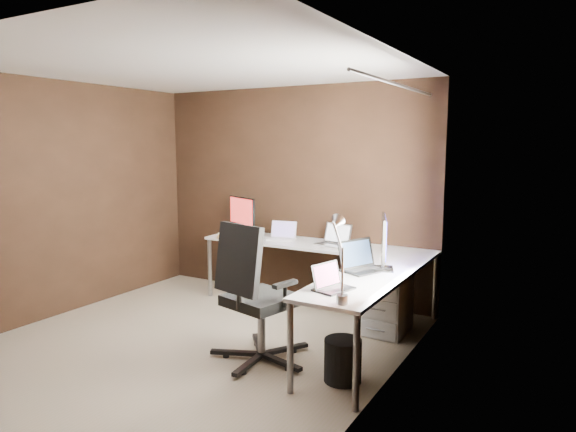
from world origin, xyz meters
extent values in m
cube|color=gray|center=(0.00, 0.00, 0.00)|extent=(3.60, 3.60, 0.00)
cube|color=white|center=(0.00, 0.00, 2.50)|extent=(3.60, 3.60, 0.00)
cube|color=black|center=(0.00, 1.80, 1.25)|extent=(3.60, 0.00, 2.50)
cube|color=black|center=(-1.80, 0.00, 1.25)|extent=(0.00, 3.60, 2.50)
cube|color=black|center=(1.80, 0.00, 1.25)|extent=(0.00, 3.60, 2.50)
cube|color=white|center=(1.79, 0.35, 1.45)|extent=(0.00, 1.00, 1.30)
cube|color=#C75417|center=(1.75, -0.38, 1.25)|extent=(0.01, 0.35, 2.00)
cube|color=#C75417|center=(1.75, 1.07, 1.25)|extent=(0.01, 0.35, 2.00)
cylinder|color=slate|center=(1.75, 0.35, 2.28)|extent=(0.02, 1.90, 0.02)
cube|color=white|center=(0.48, 1.50, 0.71)|extent=(2.65, 0.60, 0.03)
cube|color=white|center=(1.50, 0.38, 0.71)|extent=(0.60, 1.65, 0.03)
cylinder|color=slate|center=(-0.81, 1.24, 0.35)|extent=(0.05, 0.05, 0.70)
cylinder|color=slate|center=(-0.81, 1.76, 0.35)|extent=(0.05, 0.05, 0.70)
cylinder|color=slate|center=(1.24, -0.41, 0.35)|extent=(0.05, 0.05, 0.70)
cylinder|color=slate|center=(1.76, -0.41, 0.35)|extent=(0.05, 0.05, 0.70)
cylinder|color=slate|center=(1.76, 1.76, 0.35)|extent=(0.05, 0.05, 0.70)
cube|color=white|center=(1.43, 1.15, 0.30)|extent=(0.42, 0.50, 0.60)
cube|color=black|center=(-0.56, 1.54, 0.74)|extent=(0.27, 0.23, 0.01)
cube|color=black|center=(-0.55, 1.56, 0.80)|extent=(0.06, 0.05, 0.11)
cube|color=black|center=(-0.55, 1.56, 1.02)|extent=(0.50, 0.24, 0.34)
cube|color=red|center=(-0.56, 1.55, 1.02)|extent=(0.46, 0.20, 0.31)
cube|color=black|center=(1.56, 0.74, 0.74)|extent=(0.21, 0.26, 0.01)
cube|color=black|center=(1.54, 0.73, 0.80)|extent=(0.05, 0.06, 0.10)
cube|color=black|center=(1.54, 0.73, 1.03)|extent=(0.23, 0.55, 0.36)
cube|color=#1310A0|center=(1.55, 0.73, 1.03)|extent=(0.20, 0.52, 0.33)
cube|color=white|center=(0.04, 1.50, 0.74)|extent=(0.34, 0.27, 0.02)
cube|color=white|center=(0.03, 1.58, 0.84)|extent=(0.31, 0.12, 0.19)
cube|color=#7563A7|center=(0.03, 1.57, 0.84)|extent=(0.27, 0.10, 0.16)
cube|color=silver|center=(0.70, 1.49, 0.74)|extent=(0.39, 0.31, 0.02)
cube|color=silver|center=(0.72, 1.58, 0.85)|extent=(0.35, 0.14, 0.22)
cube|color=silver|center=(0.71, 1.58, 0.85)|extent=(0.31, 0.12, 0.19)
cube|color=black|center=(1.41, 0.61, 0.74)|extent=(0.41, 0.47, 0.02)
cube|color=black|center=(1.32, 0.65, 0.87)|extent=(0.23, 0.39, 0.25)
cube|color=#152135|center=(1.32, 0.65, 0.87)|extent=(0.19, 0.34, 0.21)
cube|color=black|center=(1.43, -0.07, 0.74)|extent=(0.28, 0.34, 0.02)
cube|color=black|center=(1.35, -0.05, 0.84)|extent=(0.14, 0.30, 0.18)
cube|color=#A84976|center=(1.36, -0.05, 0.84)|extent=(0.11, 0.26, 0.16)
cube|color=tan|center=(-0.55, 1.31, 0.74)|extent=(0.31, 0.27, 0.03)
cube|color=gold|center=(-0.55, 1.31, 0.77)|extent=(0.29, 0.26, 0.02)
cube|color=silver|center=(-0.55, 1.31, 0.79)|extent=(0.31, 0.29, 0.02)
cube|color=gold|center=(-0.55, 1.31, 0.81)|extent=(0.29, 0.27, 0.02)
ellipsoid|color=black|center=(-0.48, 1.30, 0.75)|extent=(0.08, 0.06, 0.03)
ellipsoid|color=black|center=(1.05, 1.31, 0.75)|extent=(0.08, 0.06, 0.03)
cylinder|color=slate|center=(1.62, -0.35, 0.76)|extent=(0.08, 0.08, 0.06)
cylinder|color=slate|center=(1.62, -0.35, 0.96)|extent=(0.02, 0.02, 0.34)
cylinder|color=slate|center=(1.57, -0.32, 1.19)|extent=(0.02, 0.18, 0.25)
cone|color=slate|center=(1.52, -0.25, 1.28)|extent=(0.10, 0.13, 0.14)
cylinder|color=slate|center=(0.73, -0.01, 0.28)|extent=(0.07, 0.07, 0.43)
cube|color=black|center=(0.73, -0.01, 0.53)|extent=(0.62, 0.62, 0.09)
cube|color=black|center=(0.67, -0.25, 0.92)|extent=(0.49, 0.24, 0.56)
cylinder|color=black|center=(1.50, -0.04, 0.17)|extent=(0.31, 0.31, 0.34)
camera|label=1|loc=(3.01, -3.53, 1.84)|focal=32.00mm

